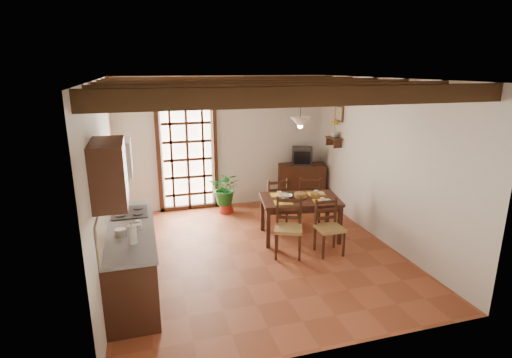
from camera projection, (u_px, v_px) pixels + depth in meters
name	position (u px, v px, depth m)	size (l,w,h in m)	color
ground_plane	(257.00, 252.00, 6.63)	(5.00, 5.00, 0.00)	brown
room_shell	(257.00, 145.00, 6.14)	(4.52, 5.02, 2.81)	silver
ceiling_beams	(257.00, 87.00, 5.90)	(4.50, 4.34, 0.20)	black
french_door	(187.00, 156.00, 8.36)	(1.26, 0.11, 2.32)	white
kitchen_counter	(132.00, 257.00, 5.42)	(0.64, 2.25, 1.38)	#341B10
upper_cabinet	(109.00, 173.00, 4.37)	(0.35, 0.80, 0.70)	#341B10
range_hood	(117.00, 159.00, 5.56)	(0.38, 0.60, 0.54)	white
counter_items	(129.00, 222.00, 5.37)	(0.50, 1.43, 0.25)	black
dining_table	(300.00, 203.00, 7.07)	(1.49, 1.10, 0.74)	#371B12
chair_near_left	(288.00, 238.00, 6.46)	(0.56, 0.55, 0.95)	#A58346
chair_near_right	(329.00, 237.00, 6.53)	(0.42, 0.40, 0.90)	#A58346
chair_far_left	(275.00, 209.00, 7.79)	(0.44, 0.42, 0.94)	#A58346
chair_far_right	(309.00, 208.00, 7.86)	(0.55, 0.53, 0.95)	#A58346
table_setting	(300.00, 197.00, 7.04)	(0.99, 0.66, 0.09)	gold
table_bowl	(286.00, 196.00, 7.05)	(0.22, 0.22, 0.05)	white
sideboard	(301.00, 183.00, 9.03)	(1.03, 0.46, 0.88)	#341B10
crt_tv	(302.00, 156.00, 8.85)	(0.56, 0.54, 0.38)	black
fuse_box	(290.00, 124.00, 8.85)	(0.25, 0.03, 0.32)	white
plant_pot	(226.00, 207.00, 8.42)	(0.33, 0.33, 0.20)	maroon
potted_plant	(226.00, 187.00, 8.30)	(1.65, 1.41, 1.83)	#144C19
wall_shelf	(334.00, 140.00, 8.28)	(0.20, 0.42, 0.20)	#341B10
shelf_vase	(334.00, 133.00, 8.24)	(0.15, 0.15, 0.15)	#B2BFB2
shelf_flowers	(335.00, 123.00, 8.18)	(0.14, 0.14, 0.36)	gold
framed_picture	(339.00, 114.00, 8.16)	(0.03, 0.32, 0.32)	brown
pendant_lamp	(300.00, 121.00, 6.77)	(0.36, 0.36, 0.84)	black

